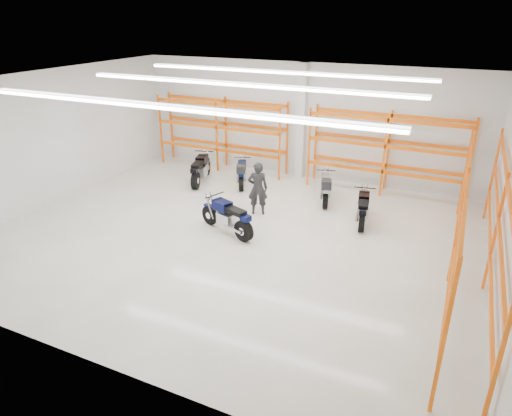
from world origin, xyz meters
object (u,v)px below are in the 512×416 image
at_px(motorcycle_back_d, 363,209).
at_px(structural_column, 301,122).
at_px(standing_man, 258,188).
at_px(motorcycle_back_c, 325,189).
at_px(motorcycle_main, 228,218).
at_px(motorcycle_back_a, 200,170).
at_px(motorcycle_back_b, 242,173).

xyz_separation_m(motorcycle_back_d, structural_column, (-3.33, 3.35, 1.78)).
relative_size(standing_man, structural_column, 0.40).
distance_m(motorcycle_back_c, structural_column, 3.29).
distance_m(motorcycle_main, motorcycle_back_d, 4.29).
bearing_deg(motorcycle_back_c, structural_column, 128.56).
xyz_separation_m(motorcycle_back_c, standing_man, (-1.76, -1.88, 0.38)).
bearing_deg(motorcycle_back_d, structural_column, 134.76).
height_order(motorcycle_back_a, motorcycle_back_b, motorcycle_back_a).
height_order(motorcycle_main, motorcycle_back_d, motorcycle_main).
bearing_deg(standing_man, motorcycle_back_c, -156.36).
bearing_deg(motorcycle_main, motorcycle_back_c, 61.65).
distance_m(motorcycle_back_a, motorcycle_back_b, 1.67).
bearing_deg(motorcycle_back_d, motorcycle_back_b, 164.08).
xyz_separation_m(motorcycle_main, motorcycle_back_a, (-3.10, 3.49, 0.01)).
xyz_separation_m(standing_man, structural_column, (0.01, 4.07, 1.35)).
xyz_separation_m(motorcycle_back_b, standing_man, (1.66, -2.14, 0.39)).
bearing_deg(motorcycle_back_b, motorcycle_main, -69.14).
height_order(motorcycle_main, standing_man, standing_man).
bearing_deg(motorcycle_back_b, motorcycle_back_d, -15.92).
height_order(motorcycle_back_d, structural_column, structural_column).
bearing_deg(motorcycle_back_c, motorcycle_back_a, -178.73).
bearing_deg(motorcycle_back_c, motorcycle_back_d, -36.36).
bearing_deg(motorcycle_back_b, motorcycle_back_c, -4.41).
distance_m(motorcycle_back_d, standing_man, 3.44).
bearing_deg(motorcycle_back_a, motorcycle_back_b, 13.02).
distance_m(motorcycle_back_a, motorcycle_back_d, 6.70).
xyz_separation_m(motorcycle_back_b, motorcycle_back_c, (3.42, -0.26, 0.01)).
relative_size(motorcycle_back_c, standing_man, 1.15).
distance_m(motorcycle_back_b, motorcycle_back_d, 5.20).
bearing_deg(structural_column, motorcycle_main, -91.95).
bearing_deg(motorcycle_main, motorcycle_back_b, 110.86).
distance_m(motorcycle_back_c, motorcycle_back_d, 1.96).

